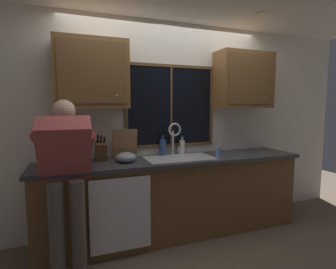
{
  "coord_description": "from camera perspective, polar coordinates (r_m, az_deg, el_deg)",
  "views": [
    {
      "loc": [
        -1.11,
        -3.08,
        1.52
      ],
      "look_at": [
        -0.09,
        -0.3,
        1.2
      ],
      "focal_mm": 27.84,
      "sensor_mm": 36.0,
      "label": 1
    }
  ],
  "objects": [
    {
      "name": "window_frame_bottom",
      "position": [
        3.31,
        0.69,
        -2.32
      ],
      "size": [
        1.17,
        0.02,
        0.04
      ],
      "primitive_type": "cube",
      "color": "brown"
    },
    {
      "name": "window_frame_left",
      "position": [
        3.12,
        -9.16,
        6.17
      ],
      "size": [
        0.03,
        0.02,
        0.95
      ],
      "primitive_type": "cube",
      "color": "brown"
    },
    {
      "name": "window_frame_top",
      "position": [
        3.31,
        0.71,
        14.8
      ],
      "size": [
        1.17,
        0.02,
        0.04
      ],
      "primitive_type": "cube",
      "color": "brown"
    },
    {
      "name": "lower_cabinet_run",
      "position": [
        3.19,
        1.53,
        -13.65
      ],
      "size": [
        3.05,
        0.58,
        0.88
      ],
      "primitive_type": "cube",
      "color": "brown",
      "rests_on": "floor"
    },
    {
      "name": "dishwasher_front",
      "position": [
        2.72,
        -10.26,
        -16.93
      ],
      "size": [
        0.6,
        0.02,
        0.74
      ],
      "primitive_type": "cube",
      "color": "white"
    },
    {
      "name": "bottle_green_glass",
      "position": [
        3.31,
        3.09,
        -2.64
      ],
      "size": [
        0.07,
        0.07,
        0.23
      ],
      "color": "silver",
      "rests_on": "countertop"
    },
    {
      "name": "knife_block",
      "position": [
        2.97,
        -14.48,
        -3.56
      ],
      "size": [
        0.12,
        0.18,
        0.32
      ],
      "color": "brown",
      "rests_on": "countertop"
    },
    {
      "name": "cutting_board",
      "position": [
        3.07,
        -9.44,
        -1.99
      ],
      "size": [
        0.29,
        0.09,
        0.34
      ],
      "primitive_type": "cube",
      "rotation": [
        0.21,
        0.0,
        0.0
      ],
      "color": "#997047",
      "rests_on": "countertop"
    },
    {
      "name": "mixing_bowl",
      "position": [
        2.87,
        -9.17,
        -4.95
      ],
      "size": [
        0.23,
        0.23,
        0.11
      ],
      "primitive_type": "ellipsoid",
      "color": "#8C99A8",
      "rests_on": "countertop"
    },
    {
      "name": "window_frame_right",
      "position": [
        3.52,
        9.43,
        6.15
      ],
      "size": [
        0.03,
        0.02,
        0.95
      ],
      "primitive_type": "cube",
      "color": "brown"
    },
    {
      "name": "window_glass",
      "position": [
        3.28,
        0.64,
        6.24
      ],
      "size": [
        1.1,
        0.02,
        0.95
      ],
      "primitive_type": "cube",
      "color": "black"
    },
    {
      "name": "soap_dispenser",
      "position": [
        3.09,
        10.98,
        -3.88
      ],
      "size": [
        0.06,
        0.07,
        0.17
      ],
      "color": "#668CCC",
      "rests_on": "countertop"
    },
    {
      "name": "window_mullion_center",
      "position": [
        3.27,
        0.71,
        6.24
      ],
      "size": [
        0.02,
        0.02,
        0.95
      ],
      "primitive_type": "cube",
      "color": "brown"
    },
    {
      "name": "faucet",
      "position": [
        3.2,
        1.47,
        -0.06
      ],
      "size": [
        0.18,
        0.09,
        0.4
      ],
      "color": "silver",
      "rests_on": "countertop"
    },
    {
      "name": "ceiling_downlight_right",
      "position": [
        3.36,
        19.89,
        23.55
      ],
      "size": [
        0.14,
        0.14,
        0.01
      ],
      "primitive_type": "cylinder",
      "color": "#FFEAB2"
    },
    {
      "name": "countertop",
      "position": [
        3.04,
        1.69,
        -5.59
      ],
      "size": [
        3.11,
        0.62,
        0.04
      ],
      "primitive_type": "cube",
      "color": "#38383D",
      "rests_on": "lower_cabinet_run"
    },
    {
      "name": "upper_cabinet_left",
      "position": [
        2.94,
        -16.33,
        12.58
      ],
      "size": [
        0.75,
        0.36,
        0.72
      ],
      "color": "brown"
    },
    {
      "name": "person_standing",
      "position": [
        2.51,
        -21.49,
        -6.92
      ],
      "size": [
        0.53,
        0.68,
        1.58
      ],
      "color": "#595147",
      "rests_on": "floor"
    },
    {
      "name": "sink",
      "position": [
        3.09,
        2.56,
        -6.9
      ],
      "size": [
        0.8,
        0.46,
        0.21
      ],
      "color": "#B7B7BC",
      "rests_on": "lower_cabinet_run"
    },
    {
      "name": "upper_cabinet_right",
      "position": [
        3.61,
        16.21,
        11.31
      ],
      "size": [
        0.75,
        0.36,
        0.72
      ],
      "color": "brown"
    },
    {
      "name": "bottle_tall_clear",
      "position": [
        3.21,
        -1.18,
        -2.72
      ],
      "size": [
        0.07,
        0.07,
        0.25
      ],
      "color": "#334C8C",
      "rests_on": "countertop"
    },
    {
      "name": "back_wall",
      "position": [
        3.34,
        -0.65,
        1.94
      ],
      "size": [
        5.45,
        0.12,
        2.55
      ],
      "primitive_type": "cube",
      "color": "silver",
      "rests_on": "floor"
    }
  ]
}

